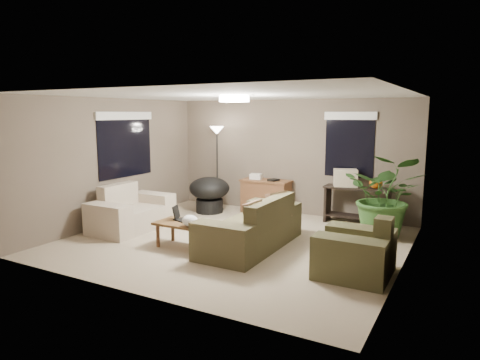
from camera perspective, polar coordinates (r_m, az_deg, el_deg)
The scene contains 20 objects.
room_shell at distance 7.25m, azimuth -0.76°, elevation 1.35°, with size 5.50×5.50×5.50m.
main_sofa at distance 7.11m, azimuth 1.79°, elevation -6.66°, with size 0.95×2.20×0.85m.
throw_pillows at distance 6.92m, azimuth 3.69°, elevation -4.08°, with size 0.37×1.38×0.47m.
loveseat at distance 8.48m, azimuth -14.37°, elevation -4.36°, with size 0.90×1.60×0.85m.
armchair at distance 6.14m, azimuth 15.21°, elevation -9.49°, with size 0.95×1.00×0.85m.
coffee_table at distance 7.14m, azimuth -7.29°, elevation -6.14°, with size 1.00×0.55×0.42m.
laptop at distance 7.28m, azimuth -7.92°, elevation -4.86°, with size 0.42×0.32×0.24m.
plastic_bag at distance 6.87m, azimuth -6.69°, elevation -5.41°, with size 0.26×0.24×0.18m, color white.
desk at distance 9.48m, azimuth 3.47°, elevation -2.20°, with size 1.10×0.50×0.75m.
desk_papers at distance 9.47m, azimuth 2.62°, elevation 0.39°, with size 0.71×0.30×0.12m.
console_table at distance 8.86m, azimuth 15.32°, elevation -2.91°, with size 1.30×0.40×0.75m.
pumpkin at distance 8.71m, azimuth 17.67°, elevation -0.43°, with size 0.25×0.25×0.21m, color orange.
cardboard_box at distance 8.83m, azimuth 13.87°, elevation 0.29°, with size 0.45×0.34×0.34m, color beige.
papasan_chair at distance 9.57m, azimuth -4.11°, elevation -1.58°, with size 1.14×1.14×0.80m.
floor_lamp at distance 9.68m, azimuth -3.09°, elevation 5.31°, with size 0.32×0.32×1.91m.
ceiling_fixture at distance 7.19m, azimuth -0.78°, elevation 10.80°, with size 0.50×0.50×0.10m, color white.
houseplant at distance 8.02m, azimuth 18.86°, elevation -3.21°, with size 1.35×1.50×1.17m, color #2D5923.
cat_scratching_post at distance 6.64m, azimuth 17.86°, elevation -8.97°, with size 0.32×0.32×0.50m.
window_left at distance 9.07m, azimuth -15.05°, elevation 5.96°, with size 0.05×1.56×1.33m.
window_back at distance 9.02m, azimuth 14.42°, elevation 5.98°, with size 1.06×0.05×1.33m.
Camera 1 is at (3.54, -6.25, 2.20)m, focal length 32.00 mm.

